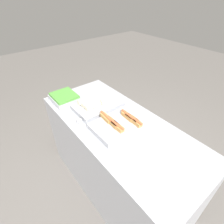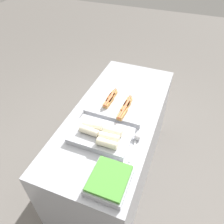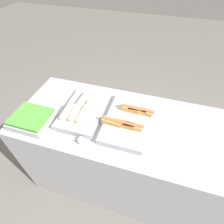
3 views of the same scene
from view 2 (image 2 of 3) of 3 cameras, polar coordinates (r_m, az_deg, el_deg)
The scene contains 6 objects.
ground_plane at distance 2.64m, azimuth 0.72°, elevation -15.48°, with size 12.00×12.00×0.00m, color slate.
counter at distance 2.26m, azimuth 0.82°, elevation -9.04°, with size 1.68×0.74×0.95m.
tray_hotdogs at distance 1.91m, azimuth 1.32°, elevation 1.27°, with size 0.35×0.50×0.10m.
tray_wraps at distance 1.67m, azimuth -2.77°, elevation -6.08°, with size 0.30×0.46×0.11m.
tray_side_front at distance 1.45m, azimuth -0.72°, elevation -17.42°, with size 0.29×0.25×0.07m.
serving_spoon_near at distance 1.68m, azimuth 6.52°, elevation -6.99°, with size 0.25×0.05×0.05m.
Camera 2 is at (-1.33, -0.48, 2.23)m, focal length 35.00 mm.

